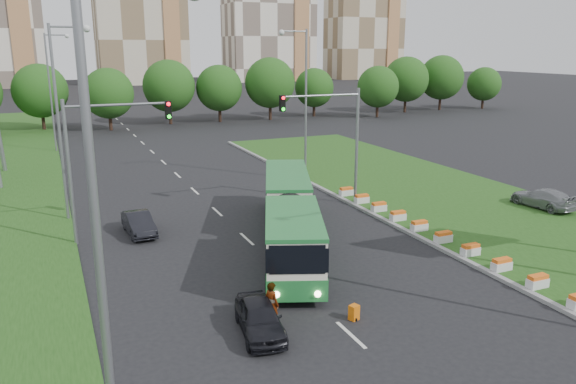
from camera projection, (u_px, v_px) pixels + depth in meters
name	position (u px, v px, depth m)	size (l,w,h in m)	color
ground	(344.00, 268.00, 27.88)	(360.00, 360.00, 0.00)	black
grass_median	(450.00, 200.00, 39.96)	(14.00, 60.00, 0.15)	#1E4714
median_kerb	(365.00, 211.00, 37.29)	(0.30, 60.00, 0.18)	gray
lane_markings	(189.00, 185.00, 44.51)	(0.20, 100.00, 0.01)	silver
flower_planters	(431.00, 231.00, 32.03)	(1.10, 20.30, 0.60)	silver
traffic_mast_median	(336.00, 129.00, 37.26)	(5.76, 0.32, 8.00)	gray
traffic_mast_left	(99.00, 147.00, 30.56)	(5.76, 0.32, 8.00)	gray
street_lamps	(223.00, 126.00, 34.11)	(36.00, 60.00, 12.00)	gray
tree_line	(219.00, 92.00, 79.47)	(120.00, 8.00, 9.00)	#1E4A13
apartment_tower_east	(268.00, 5.00, 176.38)	(27.00, 15.00, 47.00)	silver
midrise_east	(364.00, 18.00, 190.69)	(24.00, 14.00, 40.00)	beige
articulated_bus	(284.00, 215.00, 30.88)	(2.58, 16.57, 2.73)	silver
car_left_near	(260.00, 318.00, 21.38)	(1.53, 3.81, 1.30)	black
car_left_far	(139.00, 223.00, 32.79)	(1.37, 3.91, 1.29)	black
car_median	(543.00, 198.00, 37.67)	(1.83, 4.50, 1.31)	gray
pedestrian	(272.00, 304.00, 21.90)	(0.67, 0.44, 1.83)	gray
shopping_trolley	(354.00, 313.00, 22.51)	(0.37, 0.39, 0.63)	orange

